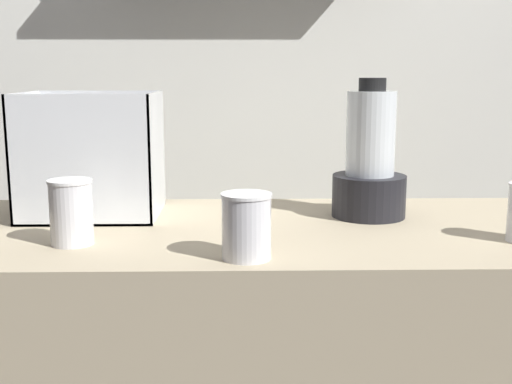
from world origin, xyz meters
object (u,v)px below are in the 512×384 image
carrot_display_bin (93,178)px  juice_cup_pomegranate_left (246,230)px  juice_cup_carrot_far_left (71,216)px  blender_pitcher (370,166)px

carrot_display_bin → juice_cup_pomegranate_left: carrot_display_bin is taller
juice_cup_carrot_far_left → juice_cup_pomegranate_left: 0.37m
juice_cup_carrot_far_left → carrot_display_bin: bearing=93.4°
blender_pitcher → juice_cup_pomegranate_left: blender_pitcher is taller
carrot_display_bin → blender_pitcher: (0.66, -0.03, 0.03)m
carrot_display_bin → juice_cup_carrot_far_left: bearing=-86.6°
carrot_display_bin → juice_cup_carrot_far_left: carrot_display_bin is taller
juice_cup_pomegranate_left → carrot_display_bin: bearing=134.1°
juice_cup_pomegranate_left → blender_pitcher: bearing=49.7°
blender_pitcher → juice_cup_pomegranate_left: size_ratio=2.65×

